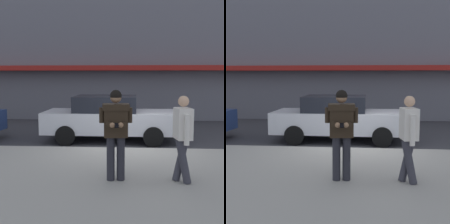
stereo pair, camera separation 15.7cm
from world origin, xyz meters
TOP-DOWN VIEW (x-y plane):
  - ground_plane at (0.00, 0.00)m, footprint 80.00×80.00m
  - sidewalk at (1.00, -2.85)m, footprint 32.00×5.30m
  - curb_paint_line at (1.00, 0.05)m, footprint 28.00×0.12m
  - parked_sedan_mid at (-0.70, 1.45)m, footprint 4.52×1.97m
  - man_texting_on_phone at (-0.26, -3.07)m, footprint 0.65×0.61m
  - pedestrian_in_light_coat at (1.04, -3.09)m, footprint 0.37×0.59m

SIDE VIEW (x-z plane):
  - ground_plane at x=0.00m, z-range 0.00..0.00m
  - curb_paint_line at x=1.00m, z-range 0.00..0.01m
  - sidewalk at x=1.00m, z-range 0.00..0.14m
  - parked_sedan_mid at x=-0.70m, z-range 0.02..1.56m
  - pedestrian_in_light_coat at x=1.04m, z-range 0.26..1.96m
  - man_texting_on_phone at x=-0.26m, z-range 0.35..2.15m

